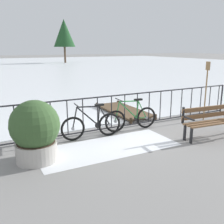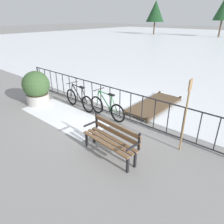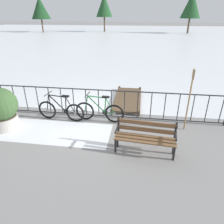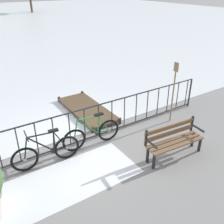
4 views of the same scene
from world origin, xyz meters
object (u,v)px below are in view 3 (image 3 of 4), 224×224
object	(u,v)px
planter_with_shrub	(1,109)
oar_upright	(190,97)
bicycle_second	(100,111)
bicycle_near_railing	(61,110)
park_bench	(145,135)

from	to	relation	value
planter_with_shrub	oar_upright	distance (m)	5.90
planter_with_shrub	oar_upright	size ratio (longest dim) A/B	0.69
bicycle_second	oar_upright	size ratio (longest dim) A/B	0.86
bicycle_near_railing	oar_upright	distance (m)	4.25
planter_with_shrub	oar_upright	world-z (taller)	oar_upright
park_bench	oar_upright	bearing A→B (deg)	46.38
bicycle_second	oar_upright	distance (m)	2.94
bicycle_near_railing	bicycle_second	world-z (taller)	same
park_bench	planter_with_shrub	bearing A→B (deg)	172.04
park_bench	bicycle_second	bearing A→B (deg)	135.29
bicycle_second	park_bench	bearing A→B (deg)	-44.71
bicycle_second	park_bench	distance (m)	2.18
bicycle_near_railing	bicycle_second	bearing A→B (deg)	4.80
bicycle_near_railing	bicycle_second	distance (m)	1.35
bicycle_second	planter_with_shrub	world-z (taller)	planter_with_shrub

